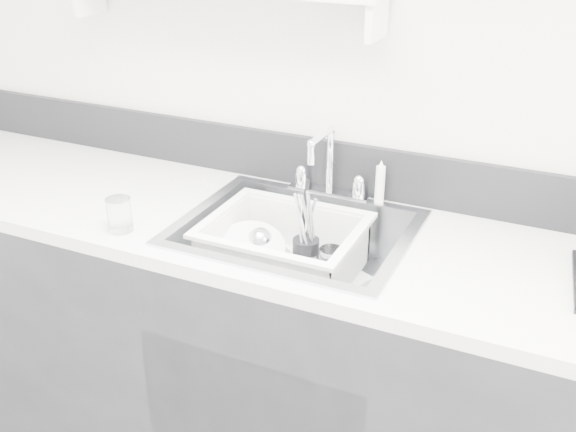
% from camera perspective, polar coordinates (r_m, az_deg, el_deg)
% --- Properties ---
extents(counter_run, '(3.20, 0.62, 0.92)m').
position_cam_1_polar(counter_run, '(2.13, 0.58, -12.16)').
color(counter_run, black).
rests_on(counter_run, ground).
extents(backsplash, '(3.20, 0.02, 0.16)m').
position_cam_1_polar(backsplash, '(2.10, 4.01, 4.26)').
color(backsplash, black).
rests_on(backsplash, counter_run).
extents(sink, '(0.64, 0.52, 0.20)m').
position_cam_1_polar(sink, '(1.92, 0.63, -3.44)').
color(sink, silver).
rests_on(sink, counter_run).
extents(faucet, '(0.26, 0.18, 0.23)m').
position_cam_1_polar(faucet, '(2.06, 3.46, 3.26)').
color(faucet, silver).
rests_on(faucet, counter_run).
extents(side_sprayer, '(0.03, 0.03, 0.14)m').
position_cam_1_polar(side_sprayer, '(2.02, 7.80, 2.85)').
color(side_sprayer, white).
rests_on(side_sprayer, counter_run).
extents(wash_tub, '(0.54, 0.50, 0.17)m').
position_cam_1_polar(wash_tub, '(1.94, -0.36, -2.85)').
color(wash_tub, white).
rests_on(wash_tub, sink).
extents(plate_stack, '(0.26, 0.25, 0.10)m').
position_cam_1_polar(plate_stack, '(1.99, -3.01, -3.54)').
color(plate_stack, white).
rests_on(plate_stack, wash_tub).
extents(utensil_cup, '(0.08, 0.08, 0.26)m').
position_cam_1_polar(utensil_cup, '(1.96, 1.52, -3.04)').
color(utensil_cup, black).
rests_on(utensil_cup, wash_tub).
extents(ladle, '(0.27, 0.30, 0.09)m').
position_cam_1_polar(ladle, '(1.96, -1.91, -3.56)').
color(ladle, silver).
rests_on(ladle, wash_tub).
extents(tumbler_in_tub, '(0.09, 0.09, 0.10)m').
position_cam_1_polar(tumbler_in_tub, '(1.92, 3.65, -4.08)').
color(tumbler_in_tub, white).
rests_on(tumbler_in_tub, wash_tub).
extents(tumbler_counter, '(0.09, 0.09, 0.10)m').
position_cam_1_polar(tumbler_counter, '(1.90, -14.08, 0.10)').
color(tumbler_counter, white).
rests_on(tumbler_counter, counter_run).
extents(bowl_small, '(0.13, 0.13, 0.03)m').
position_cam_1_polar(bowl_small, '(1.88, 1.91, -5.81)').
color(bowl_small, white).
rests_on(bowl_small, wash_tub).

